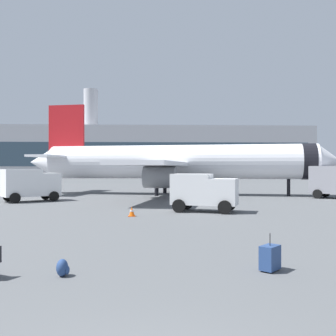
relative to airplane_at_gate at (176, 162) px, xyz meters
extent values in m
cylinder|color=white|center=(0.23, -0.05, 0.04)|extent=(30.10, 10.33, 3.80)
cone|color=white|center=(16.03, -3.63, 0.04)|extent=(3.14, 4.05, 3.61)
cone|color=white|center=(-15.96, 3.61, 0.04)|extent=(3.88, 4.04, 3.42)
cylinder|color=black|center=(13.88, -3.14, 0.04)|extent=(2.22, 4.09, 3.88)
cube|color=white|center=(1.02, 7.97, -0.26)|extent=(8.21, 16.66, 0.36)
cube|color=white|center=(-2.51, -7.63, -0.26)|extent=(8.21, 16.66, 0.36)
cylinder|color=gray|center=(0.47, 5.53, -1.56)|extent=(3.61, 2.85, 2.20)
cylinder|color=gray|center=(-1.96, -5.20, -1.56)|extent=(3.61, 2.85, 2.20)
cube|color=red|center=(-12.94, 2.93, 3.64)|extent=(4.37, 1.32, 6.40)
cube|color=white|center=(-12.72, 6.16, 0.64)|extent=(3.86, 6.43, 0.24)
cube|color=white|center=(-14.13, -0.08, 0.64)|extent=(3.86, 6.43, 0.24)
cylinder|color=black|center=(11.93, -2.70, -2.76)|extent=(0.36, 0.36, 1.80)
cylinder|color=black|center=(-1.19, 2.73, -2.76)|extent=(0.44, 0.44, 1.80)
cylinder|color=black|center=(-2.25, -1.95, -2.76)|extent=(0.44, 0.44, 1.80)
cube|color=white|center=(-12.30, -7.57, -2.14)|extent=(2.62, 2.76, 2.04)
cube|color=#1E232D|center=(-11.70, -7.17, -1.66)|extent=(1.16, 1.69, 0.84)
cube|color=white|center=(-14.30, -8.89, -1.96)|extent=(3.82, 3.56, 2.40)
cylinder|color=black|center=(-12.83, -6.54, -3.21)|extent=(0.87, 0.68, 0.90)
cylinder|color=black|center=(-11.56, -8.46, -3.21)|extent=(0.87, 0.68, 0.90)
cylinder|color=black|center=(-15.63, -8.40, -3.21)|extent=(0.87, 0.68, 0.90)
cylinder|color=black|center=(-14.36, -10.31, -3.21)|extent=(0.87, 0.68, 0.90)
cube|color=gray|center=(15.23, -6.33, -1.81)|extent=(4.83, 4.66, 2.70)
cylinder|color=black|center=(15.11, -4.56, -3.21)|extent=(0.82, 0.76, 0.90)
cylinder|color=black|center=(13.46, -6.43, -3.21)|extent=(0.82, 0.76, 0.90)
cube|color=white|center=(2.07, -17.66, -2.27)|extent=(2.33, 2.47, 1.78)
cube|color=#1E232D|center=(2.78, -17.91, -1.85)|extent=(0.68, 1.72, 0.74)
cube|color=white|center=(0.00, -16.92, -2.11)|extent=(3.16, 2.77, 2.10)
cylinder|color=black|center=(2.63, -16.74, -3.21)|extent=(0.92, 0.51, 0.90)
cylinder|color=black|center=(1.93, -18.72, -3.21)|extent=(0.92, 0.51, 0.90)
cylinder|color=black|center=(-0.27, -15.71, -3.21)|extent=(0.92, 0.51, 0.90)
cylinder|color=black|center=(-0.97, -17.69, -3.21)|extent=(0.92, 0.51, 0.90)
cube|color=#F2590C|center=(-4.03, -19.51, -3.64)|extent=(0.44, 0.44, 0.04)
cone|color=#F2590C|center=(-4.03, -19.51, -3.33)|extent=(0.36, 0.36, 0.56)
cylinder|color=white|center=(-4.03, -19.51, -3.31)|extent=(0.23, 0.23, 0.10)
cube|color=#F2590C|center=(6.39, -0.16, -3.64)|extent=(0.44, 0.44, 0.04)
cone|color=#F2590C|center=(6.39, -0.16, -3.32)|extent=(0.36, 0.36, 0.59)
cylinder|color=white|center=(6.39, -0.16, -3.29)|extent=(0.23, 0.23, 0.10)
cube|color=navy|center=(0.64, -32.37, -3.27)|extent=(0.73, 0.74, 0.70)
cylinder|color=black|center=(0.64, -32.37, -2.74)|extent=(0.02, 0.02, 0.36)
cylinder|color=black|center=(0.79, -32.20, -3.62)|extent=(0.08, 0.08, 0.08)
cylinder|color=black|center=(0.48, -32.53, -3.62)|extent=(0.08, 0.08, 0.08)
ellipsoid|color=navy|center=(-5.29, -32.68, -3.42)|extent=(0.32, 0.40, 0.48)
ellipsoid|color=navy|center=(-5.15, -32.68, -3.49)|extent=(0.12, 0.28, 0.24)
cube|color=#B2B2B7|center=(-7.94, 77.20, 4.08)|extent=(107.83, 18.79, 15.47)
cube|color=#334756|center=(-7.94, 67.75, 3.31)|extent=(102.44, 0.10, 6.96)
cylinder|color=#B2B2B7|center=(-21.62, 77.20, 17.82)|extent=(4.40, 4.40, 12.00)
camera|label=1|loc=(-2.82, -43.45, -0.65)|focal=41.19mm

